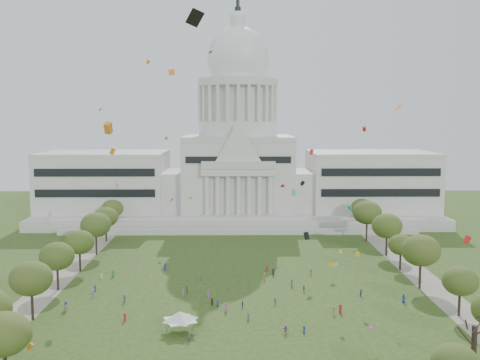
% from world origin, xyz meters
% --- Properties ---
extents(ground, '(400.00, 400.00, 0.00)m').
position_xyz_m(ground, '(0.00, 0.00, 0.00)').
color(ground, '#2D4316').
rests_on(ground, ground).
extents(capitol, '(160.00, 64.50, 91.30)m').
position_xyz_m(capitol, '(0.00, 113.59, 22.30)').
color(capitol, '#B9B8AE').
rests_on(capitol, ground).
extents(path_left, '(8.00, 160.00, 0.04)m').
position_xyz_m(path_left, '(-48.00, 30.00, 0.02)').
color(path_left, gray).
rests_on(path_left, ground).
extents(path_right, '(8.00, 160.00, 0.04)m').
position_xyz_m(path_right, '(48.00, 30.00, 0.02)').
color(path_right, gray).
rests_on(path_right, ground).
extents(row_tree_l_1, '(8.86, 8.86, 12.59)m').
position_xyz_m(row_tree_l_1, '(-44.07, -2.96, 8.95)').
color(row_tree_l_1, black).
rests_on(row_tree_l_1, ground).
extents(row_tree_r_1, '(7.58, 7.58, 10.78)m').
position_xyz_m(row_tree_r_1, '(46.22, -1.75, 7.66)').
color(row_tree_r_1, black).
rests_on(row_tree_r_1, ground).
extents(row_tree_l_2, '(8.42, 8.42, 11.97)m').
position_xyz_m(row_tree_l_2, '(-45.04, 17.30, 8.51)').
color(row_tree_l_2, black).
rests_on(row_tree_l_2, ground).
extents(row_tree_r_2, '(9.55, 9.55, 13.58)m').
position_xyz_m(row_tree_r_2, '(44.17, 17.44, 9.66)').
color(row_tree_r_2, black).
rests_on(row_tree_r_2, ground).
extents(row_tree_l_3, '(8.12, 8.12, 11.55)m').
position_xyz_m(row_tree_l_3, '(-44.09, 33.92, 8.21)').
color(row_tree_l_3, black).
rests_on(row_tree_l_3, ground).
extents(row_tree_r_3, '(7.01, 7.01, 9.98)m').
position_xyz_m(row_tree_r_3, '(44.40, 34.48, 7.08)').
color(row_tree_r_3, black).
rests_on(row_tree_r_3, ground).
extents(row_tree_l_4, '(9.29, 9.29, 13.21)m').
position_xyz_m(row_tree_l_4, '(-44.08, 52.42, 9.39)').
color(row_tree_l_4, black).
rests_on(row_tree_l_4, ground).
extents(row_tree_r_4, '(9.19, 9.19, 13.06)m').
position_xyz_m(row_tree_r_4, '(44.76, 50.04, 9.29)').
color(row_tree_r_4, black).
rests_on(row_tree_r_4, ground).
extents(row_tree_l_5, '(8.33, 8.33, 11.85)m').
position_xyz_m(row_tree_l_5, '(-45.22, 71.01, 8.42)').
color(row_tree_l_5, black).
rests_on(row_tree_l_5, ground).
extents(row_tree_r_5, '(9.82, 9.82, 13.96)m').
position_xyz_m(row_tree_r_5, '(43.49, 70.19, 9.93)').
color(row_tree_r_5, black).
rests_on(row_tree_r_5, ground).
extents(row_tree_l_6, '(8.19, 8.19, 11.64)m').
position_xyz_m(row_tree_l_6, '(-46.87, 89.14, 8.27)').
color(row_tree_l_6, black).
rests_on(row_tree_l_6, ground).
extents(row_tree_r_6, '(8.42, 8.42, 11.97)m').
position_xyz_m(row_tree_r_6, '(45.96, 88.13, 8.51)').
color(row_tree_r_6, black).
rests_on(row_tree_r_6, ground).
extents(near_tree_0, '(8.47, 8.47, 12.04)m').
position_xyz_m(near_tree_0, '(-38.00, -32.00, 8.56)').
color(near_tree_0, black).
rests_on(near_tree_0, ground).
extents(big_bare_tree, '(6.00, 5.00, 12.80)m').
position_xyz_m(big_bare_tree, '(38.00, -28.00, 8.67)').
color(big_bare_tree, black).
rests_on(big_bare_tree, ground).
extents(event_tent, '(9.84, 9.84, 4.22)m').
position_xyz_m(event_tent, '(-12.55, -9.71, 3.27)').
color(event_tent, '#4C4C4C').
rests_on(event_tent, ground).
extents(person_0, '(1.13, 0.95, 1.97)m').
position_xyz_m(person_0, '(36.99, 6.89, 0.98)').
color(person_0, navy).
rests_on(person_0, ground).
extents(person_2, '(0.94, 0.96, 1.71)m').
position_xyz_m(person_2, '(28.36, 11.63, 0.86)').
color(person_2, navy).
rests_on(person_2, ground).
extents(person_3, '(1.01, 1.05, 1.49)m').
position_xyz_m(person_3, '(7.46, 6.27, 0.74)').
color(person_3, '#4C4C51').
rests_on(person_3, ground).
extents(person_4, '(0.68, 1.00, 1.58)m').
position_xyz_m(person_4, '(0.03, 3.92, 0.79)').
color(person_4, navy).
rests_on(person_4, ground).
extents(person_5, '(1.05, 1.57, 1.58)m').
position_xyz_m(person_5, '(-6.82, 5.59, 0.79)').
color(person_5, '#26262B').
rests_on(person_5, ground).
extents(person_6, '(0.72, 0.85, 1.47)m').
position_xyz_m(person_6, '(11.92, -10.75, 0.74)').
color(person_6, navy).
rests_on(person_6, ground).
extents(person_7, '(0.71, 0.62, 1.63)m').
position_xyz_m(person_7, '(-10.47, -14.54, 0.82)').
color(person_7, '#4C4C51').
rests_on(person_7, ground).
extents(person_8, '(0.85, 0.56, 1.67)m').
position_xyz_m(person_8, '(-13.29, 14.48, 0.84)').
color(person_8, '#33723F').
rests_on(person_8, ground).
extents(person_9, '(1.20, 1.32, 1.83)m').
position_xyz_m(person_9, '(19.64, -0.61, 0.92)').
color(person_9, olive).
rests_on(person_9, ground).
extents(person_10, '(0.71, 1.11, 1.77)m').
position_xyz_m(person_10, '(15.17, 14.99, 0.88)').
color(person_10, olive).
rests_on(person_10, ground).
extents(person_11, '(1.63, 1.21, 1.64)m').
position_xyz_m(person_11, '(8.28, -11.03, 0.82)').
color(person_11, '#994C8C').
rests_on(person_11, ground).
extents(distant_crowd, '(62.67, 39.46, 1.94)m').
position_xyz_m(distant_crowd, '(-13.01, 15.17, 0.88)').
color(distant_crowd, olive).
rests_on(distant_crowd, ground).
extents(kite_swarm, '(88.20, 108.45, 54.74)m').
position_xyz_m(kite_swarm, '(1.32, 9.23, 27.82)').
color(kite_swarm, white).
rests_on(kite_swarm, ground).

